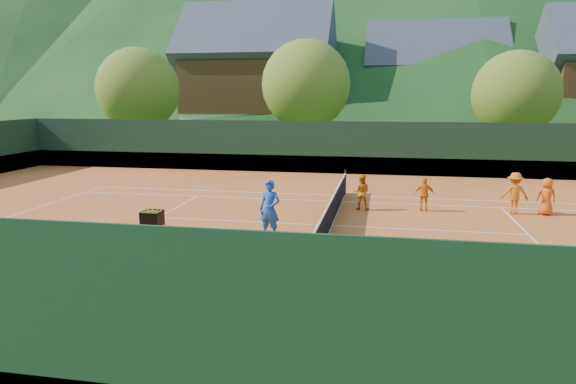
% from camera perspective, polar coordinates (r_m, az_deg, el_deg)
% --- Properties ---
extents(ground, '(400.00, 400.00, 0.00)m').
position_cam_1_polar(ground, '(17.83, 4.82, -3.80)').
color(ground, '#34561A').
rests_on(ground, ground).
extents(clay_court, '(40.00, 24.00, 0.02)m').
position_cam_1_polar(clay_court, '(17.83, 4.82, -3.76)').
color(clay_court, '#C85820').
rests_on(clay_court, ground).
extents(coach, '(0.74, 0.55, 1.85)m').
position_cam_1_polar(coach, '(16.03, -2.05, -1.94)').
color(coach, '#194DA6').
rests_on(coach, clay_court).
extents(student_a, '(0.73, 0.60, 1.39)m').
position_cam_1_polar(student_a, '(20.30, 8.16, -0.02)').
color(student_a, orange).
rests_on(student_a, clay_court).
extents(student_b, '(0.79, 0.38, 1.32)m').
position_cam_1_polar(student_b, '(20.54, 14.92, -0.25)').
color(student_b, orange).
rests_on(student_b, clay_court).
extents(student_c, '(0.72, 0.50, 1.41)m').
position_cam_1_polar(student_c, '(21.49, 26.80, -0.45)').
color(student_c, '#F55B15').
rests_on(student_c, clay_court).
extents(student_d, '(1.04, 0.62, 1.58)m').
position_cam_1_polar(student_d, '(21.15, 23.86, -0.14)').
color(student_d, orange).
rests_on(student_d, clay_court).
extents(tennis_ball_0, '(0.07, 0.07, 0.07)m').
position_cam_1_polar(tennis_ball_0, '(15.68, 23.94, -6.54)').
color(tennis_ball_0, '#BDEF27').
rests_on(tennis_ball_0, clay_court).
extents(tennis_ball_2, '(0.07, 0.07, 0.07)m').
position_cam_1_polar(tennis_ball_2, '(9.79, 24.04, -17.00)').
color(tennis_ball_2, '#BDEF27').
rests_on(tennis_ball_2, clay_court).
extents(tennis_ball_3, '(0.07, 0.07, 0.07)m').
position_cam_1_polar(tennis_ball_3, '(17.34, -17.55, -4.51)').
color(tennis_ball_3, '#BDEF27').
rests_on(tennis_ball_3, clay_court).
extents(tennis_ball_4, '(0.07, 0.07, 0.07)m').
position_cam_1_polar(tennis_ball_4, '(19.36, -22.06, -3.23)').
color(tennis_ball_4, '#BDEF27').
rests_on(tennis_ball_4, clay_court).
extents(tennis_ball_5, '(0.07, 0.07, 0.07)m').
position_cam_1_polar(tennis_ball_5, '(14.23, -9.39, -7.45)').
color(tennis_ball_5, '#BDEF27').
rests_on(tennis_ball_5, clay_court).
extents(tennis_ball_6, '(0.07, 0.07, 0.07)m').
position_cam_1_polar(tennis_ball_6, '(15.73, -2.89, -5.55)').
color(tennis_ball_6, '#BDEF27').
rests_on(tennis_ball_6, clay_court).
extents(tennis_ball_7, '(0.07, 0.07, 0.07)m').
position_cam_1_polar(tennis_ball_7, '(14.07, 26.24, -8.66)').
color(tennis_ball_7, '#BDEF27').
rests_on(tennis_ball_7, clay_court).
extents(tennis_ball_8, '(0.07, 0.07, 0.07)m').
position_cam_1_polar(tennis_ball_8, '(10.97, -4.65, -12.96)').
color(tennis_ball_8, '#BDEF27').
rests_on(tennis_ball_8, clay_court).
extents(tennis_ball_9, '(0.07, 0.07, 0.07)m').
position_cam_1_polar(tennis_ball_9, '(9.70, -2.28, -16.26)').
color(tennis_ball_9, '#BDEF27').
rests_on(tennis_ball_9, clay_court).
extents(tennis_ball_10, '(0.07, 0.07, 0.07)m').
position_cam_1_polar(tennis_ball_10, '(9.58, -6.36, -16.68)').
color(tennis_ball_10, '#BDEF27').
rests_on(tennis_ball_10, clay_court).
extents(tennis_ball_11, '(0.07, 0.07, 0.07)m').
position_cam_1_polar(tennis_ball_11, '(11.69, 28.61, -12.78)').
color(tennis_ball_11, '#BDEF27').
rests_on(tennis_ball_11, clay_court).
extents(tennis_ball_13, '(0.07, 0.07, 0.07)m').
position_cam_1_polar(tennis_ball_13, '(17.00, -12.35, -4.55)').
color(tennis_ball_13, '#BDEF27').
rests_on(tennis_ball_13, clay_court).
extents(tennis_ball_14, '(0.07, 0.07, 0.07)m').
position_cam_1_polar(tennis_ball_14, '(12.25, 2.65, -10.35)').
color(tennis_ball_14, '#BDEF27').
rests_on(tennis_ball_14, clay_court).
extents(tennis_ball_15, '(0.07, 0.07, 0.07)m').
position_cam_1_polar(tennis_ball_15, '(15.59, 5.70, -5.75)').
color(tennis_ball_15, '#BDEF27').
rests_on(tennis_ball_15, clay_court).
extents(tennis_ball_16, '(0.07, 0.07, 0.07)m').
position_cam_1_polar(tennis_ball_16, '(12.91, -5.05, -9.26)').
color(tennis_ball_16, '#BDEF27').
rests_on(tennis_ball_16, clay_court).
extents(tennis_ball_17, '(0.07, 0.07, 0.07)m').
position_cam_1_polar(tennis_ball_17, '(16.69, -24.22, -5.55)').
color(tennis_ball_17, '#BDEF27').
rests_on(tennis_ball_17, clay_court).
extents(tennis_ball_18, '(0.07, 0.07, 0.07)m').
position_cam_1_polar(tennis_ball_18, '(11.15, -12.60, -12.80)').
color(tennis_ball_18, '#BDEF27').
rests_on(tennis_ball_18, clay_court).
extents(tennis_ball_19, '(0.07, 0.07, 0.07)m').
position_cam_1_polar(tennis_ball_19, '(17.67, -11.52, -3.94)').
color(tennis_ball_19, '#BDEF27').
rests_on(tennis_ball_19, clay_court).
extents(tennis_ball_20, '(0.07, 0.07, 0.07)m').
position_cam_1_polar(tennis_ball_20, '(16.32, 14.93, -5.31)').
color(tennis_ball_20, '#BDEF27').
rests_on(tennis_ball_20, clay_court).
extents(tennis_ball_21, '(0.07, 0.07, 0.07)m').
position_cam_1_polar(tennis_ball_21, '(15.62, -0.14, -5.66)').
color(tennis_ball_21, '#BDEF27').
rests_on(tennis_ball_21, clay_court).
extents(tennis_ball_22, '(0.07, 0.07, 0.07)m').
position_cam_1_polar(tennis_ball_22, '(10.71, 22.30, -14.39)').
color(tennis_ball_22, '#BDEF27').
rests_on(tennis_ball_22, clay_court).
extents(tennis_ball_23, '(0.07, 0.07, 0.07)m').
position_cam_1_polar(tennis_ball_23, '(15.89, 13.62, -5.68)').
color(tennis_ball_23, '#BDEF27').
rests_on(tennis_ball_23, clay_court).
extents(court_lines, '(23.83, 11.03, 0.00)m').
position_cam_1_polar(court_lines, '(17.83, 4.82, -3.72)').
color(court_lines, silver).
rests_on(court_lines, clay_court).
extents(tennis_net, '(0.10, 12.07, 1.10)m').
position_cam_1_polar(tennis_net, '(17.71, 4.85, -2.17)').
color(tennis_net, black).
rests_on(tennis_net, clay_court).
extents(perimeter_fence, '(40.40, 24.24, 3.00)m').
position_cam_1_polar(perimeter_fence, '(17.56, 4.89, 0.21)').
color(perimeter_fence, black).
rests_on(perimeter_fence, clay_court).
extents(ball_hopper, '(0.57, 0.57, 1.00)m').
position_cam_1_polar(ball_hopper, '(16.05, -14.85, -2.94)').
color(ball_hopper, black).
rests_on(ball_hopper, clay_court).
extents(chalet_left, '(13.80, 9.93, 12.92)m').
position_cam_1_polar(chalet_left, '(48.63, -3.33, 12.09)').
color(chalet_left, beige).
rests_on(chalet_left, ground).
extents(chalet_mid, '(12.65, 8.82, 11.45)m').
position_cam_1_polar(chalet_mid, '(51.37, 15.77, 10.90)').
color(chalet_mid, beige).
rests_on(chalet_mid, ground).
extents(tree_a, '(6.00, 6.00, 7.88)m').
position_cam_1_polar(tree_a, '(39.40, -16.34, 10.88)').
color(tree_a, '#3F2A19').
rests_on(tree_a, ground).
extents(tree_b, '(6.40, 6.40, 8.40)m').
position_cam_1_polar(tree_b, '(37.63, 1.99, 11.82)').
color(tree_b, '#3F2919').
rests_on(tree_b, ground).
extents(tree_c, '(5.60, 5.60, 7.35)m').
position_cam_1_polar(tree_c, '(37.12, 23.96, 9.94)').
color(tree_c, '#3F2919').
rests_on(tree_c, ground).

